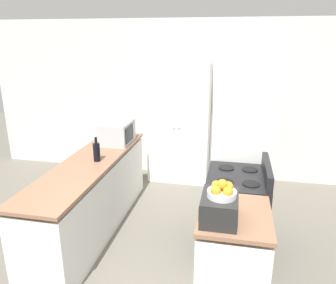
{
  "coord_description": "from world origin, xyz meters",
  "views": [
    {
      "loc": [
        0.8,
        -2.0,
        2.3
      ],
      "look_at": [
        0.0,
        1.84,
        1.05
      ],
      "focal_mm": 35.0,
      "sensor_mm": 36.0,
      "label": 1
    }
  ],
  "objects_px": {
    "refrigerator": "(241,154)",
    "microwave": "(117,132)",
    "pantry_cabinet": "(179,124)",
    "stove": "(235,213)",
    "toaster_oven": "(219,208)",
    "fruit_bowl": "(222,191)",
    "wine_bottle": "(97,152)"
  },
  "relations": [
    {
      "from": "pantry_cabinet",
      "to": "microwave",
      "type": "height_order",
      "value": "pantry_cabinet"
    },
    {
      "from": "pantry_cabinet",
      "to": "fruit_bowl",
      "type": "bearing_deg",
      "value": -73.48
    },
    {
      "from": "pantry_cabinet",
      "to": "microwave",
      "type": "xyz_separation_m",
      "value": [
        -0.71,
        -0.99,
        0.09
      ]
    },
    {
      "from": "pantry_cabinet",
      "to": "stove",
      "type": "xyz_separation_m",
      "value": [
        0.95,
        -1.83,
        -0.5
      ]
    },
    {
      "from": "fruit_bowl",
      "to": "stove",
      "type": "bearing_deg",
      "value": 81.71
    },
    {
      "from": "toaster_oven",
      "to": "fruit_bowl",
      "type": "distance_m",
      "value": 0.16
    },
    {
      "from": "pantry_cabinet",
      "to": "refrigerator",
      "type": "height_order",
      "value": "pantry_cabinet"
    },
    {
      "from": "stove",
      "to": "wine_bottle",
      "type": "bearing_deg",
      "value": 176.11
    },
    {
      "from": "pantry_cabinet",
      "to": "fruit_bowl",
      "type": "distance_m",
      "value": 2.88
    },
    {
      "from": "stove",
      "to": "toaster_oven",
      "type": "xyz_separation_m",
      "value": [
        -0.15,
        -0.91,
        0.55
      ]
    },
    {
      "from": "stove",
      "to": "toaster_oven",
      "type": "height_order",
      "value": "toaster_oven"
    },
    {
      "from": "pantry_cabinet",
      "to": "microwave",
      "type": "bearing_deg",
      "value": -125.5
    },
    {
      "from": "wine_bottle",
      "to": "toaster_oven",
      "type": "relative_size",
      "value": 0.75
    },
    {
      "from": "refrigerator",
      "to": "fruit_bowl",
      "type": "height_order",
      "value": "refrigerator"
    },
    {
      "from": "pantry_cabinet",
      "to": "wine_bottle",
      "type": "height_order",
      "value": "pantry_cabinet"
    },
    {
      "from": "pantry_cabinet",
      "to": "stove",
      "type": "bearing_deg",
      "value": -62.48
    },
    {
      "from": "stove",
      "to": "wine_bottle",
      "type": "relative_size",
      "value": 3.64
    },
    {
      "from": "stove",
      "to": "refrigerator",
      "type": "relative_size",
      "value": 0.61
    },
    {
      "from": "microwave",
      "to": "wine_bottle",
      "type": "distance_m",
      "value": 0.73
    },
    {
      "from": "toaster_oven",
      "to": "fruit_bowl",
      "type": "height_order",
      "value": "fruit_bowl"
    },
    {
      "from": "stove",
      "to": "pantry_cabinet",
      "type": "bearing_deg",
      "value": 117.52
    },
    {
      "from": "fruit_bowl",
      "to": "microwave",
      "type": "bearing_deg",
      "value": 130.83
    },
    {
      "from": "toaster_oven",
      "to": "fruit_bowl",
      "type": "bearing_deg",
      "value": -36.16
    },
    {
      "from": "microwave",
      "to": "stove",
      "type": "bearing_deg",
      "value": -26.76
    },
    {
      "from": "stove",
      "to": "toaster_oven",
      "type": "relative_size",
      "value": 2.75
    },
    {
      "from": "microwave",
      "to": "refrigerator",
      "type": "bearing_deg",
      "value": -1.05
    },
    {
      "from": "pantry_cabinet",
      "to": "refrigerator",
      "type": "bearing_deg",
      "value": -46.08
    },
    {
      "from": "stove",
      "to": "toaster_oven",
      "type": "distance_m",
      "value": 1.08
    },
    {
      "from": "wine_bottle",
      "to": "fruit_bowl",
      "type": "distance_m",
      "value": 1.83
    },
    {
      "from": "refrigerator",
      "to": "microwave",
      "type": "bearing_deg",
      "value": 178.95
    },
    {
      "from": "refrigerator",
      "to": "toaster_oven",
      "type": "relative_size",
      "value": 4.49
    },
    {
      "from": "microwave",
      "to": "toaster_oven",
      "type": "bearing_deg",
      "value": -49.27
    }
  ]
}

